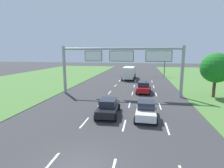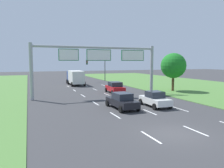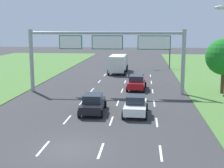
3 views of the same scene
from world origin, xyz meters
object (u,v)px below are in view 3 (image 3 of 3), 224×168
at_px(car_lead_silver, 93,103).
at_px(traffic_light_mast, 159,47).
at_px(box_truck, 119,63).
at_px(car_near_red, 136,105).
at_px(roadside_tree_mid, 224,57).
at_px(sign_gantry, 108,48).
at_px(car_mid_lane, 137,82).

bearing_deg(car_lead_silver, traffic_light_mast, 75.14).
bearing_deg(box_truck, traffic_light_mast, 44.19).
height_order(car_near_red, box_truck, box_truck).
distance_m(box_truck, roadside_tree_mid, 19.93).
bearing_deg(traffic_light_mast, roadside_tree_mid, -74.47).
bearing_deg(car_lead_silver, sign_gantry, 85.43).
bearing_deg(car_mid_lane, box_truck, 106.57).
relative_size(car_mid_lane, roadside_tree_mid, 0.71).
xyz_separation_m(sign_gantry, traffic_light_mast, (6.55, 22.17, -1.10)).
bearing_deg(roadside_tree_mid, box_truck, 129.77).
xyz_separation_m(car_near_red, car_lead_silver, (-3.63, 0.31, 0.01)).
distance_m(car_lead_silver, roadside_tree_mid, 16.09).
relative_size(car_near_red, car_lead_silver, 0.91).
distance_m(car_near_red, sign_gantry, 10.17).
distance_m(box_truck, sign_gantry, 16.26).
relative_size(sign_gantry, traffic_light_mast, 3.08).
distance_m(car_lead_silver, sign_gantry, 9.36).
bearing_deg(car_mid_lane, traffic_light_mast, 83.54).
height_order(car_lead_silver, sign_gantry, sign_gantry).
relative_size(box_truck, sign_gantry, 0.45).
bearing_deg(sign_gantry, traffic_light_mast, 73.54).
bearing_deg(sign_gantry, car_mid_lane, 34.66).
relative_size(car_lead_silver, box_truck, 0.57).
height_order(car_near_red, traffic_light_mast, traffic_light_mast).
bearing_deg(sign_gantry, box_truck, 90.49).
bearing_deg(car_near_red, roadside_tree_mid, 46.98).
relative_size(box_truck, roadside_tree_mid, 1.29).
height_order(traffic_light_mast, roadside_tree_mid, roadside_tree_mid).
bearing_deg(car_lead_silver, car_near_red, -6.93).
relative_size(car_mid_lane, box_truck, 0.55).
relative_size(car_near_red, box_truck, 0.52).
height_order(car_lead_silver, roadside_tree_mid, roadside_tree_mid).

